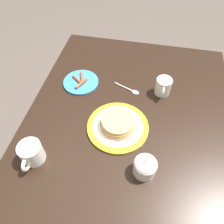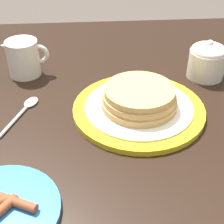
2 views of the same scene
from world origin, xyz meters
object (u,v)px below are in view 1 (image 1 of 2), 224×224
object	(u,v)px
creamer_pitcher	(163,86)
spoon	(131,90)
side_plate_bacon	(81,82)
pancake_plate	(118,125)
coffee_mug	(31,153)
sugar_bowl	(145,166)

from	to	relation	value
creamer_pitcher	spoon	xyz separation A→B (m)	(0.02, -0.16, -0.04)
side_plate_bacon	creamer_pitcher	bearing A→B (deg)	92.05
pancake_plate	spoon	size ratio (longest dim) A/B	1.96
coffee_mug	creamer_pitcher	distance (m)	0.68
creamer_pitcher	spoon	distance (m)	0.16
side_plate_bacon	coffee_mug	distance (m)	0.47
side_plate_bacon	spoon	size ratio (longest dim) A/B	1.32
side_plate_bacon	coffee_mug	xyz separation A→B (m)	(0.46, -0.06, 0.04)
side_plate_bacon	creamer_pitcher	size ratio (longest dim) A/B	1.59
creamer_pitcher	side_plate_bacon	bearing A→B (deg)	-87.95
pancake_plate	sugar_bowl	world-z (taller)	sugar_bowl
pancake_plate	side_plate_bacon	size ratio (longest dim) A/B	1.48
spoon	side_plate_bacon	bearing A→B (deg)	-90.84
side_plate_bacon	creamer_pitcher	distance (m)	0.43
coffee_mug	pancake_plate	bearing A→B (deg)	125.53
coffee_mug	spoon	world-z (taller)	coffee_mug
pancake_plate	spoon	world-z (taller)	pancake_plate
side_plate_bacon	sugar_bowl	bearing A→B (deg)	41.91
pancake_plate	spoon	xyz separation A→B (m)	(-0.24, 0.02, -0.02)
spoon	pancake_plate	bearing A→B (deg)	-5.67
pancake_plate	side_plate_bacon	distance (m)	0.34
creamer_pitcher	spoon	size ratio (longest dim) A/B	0.83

